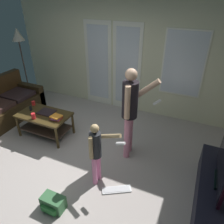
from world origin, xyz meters
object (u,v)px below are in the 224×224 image
person_adult (130,107)px  loose_keyboard (117,190)px  backpack (53,203)px  person_child (96,149)px  book_stack (56,118)px  laptop_closed (47,112)px  tv_stand (213,192)px  flat_screen_tv (224,162)px  floor_lamp (18,39)px  cup_by_laptop (33,116)px  tv_remote_black (31,108)px  coffee_table (45,120)px  cup_near_edge (33,103)px

person_adult → loose_keyboard: person_adult is taller
backpack → person_child: bearing=63.6°
person_adult → book_stack: 1.48m
book_stack → laptop_closed: bearing=160.1°
book_stack → person_child: bearing=-27.6°
tv_stand → book_stack: bearing=173.7°
book_stack → flat_screen_tv: bearing=-6.2°
floor_lamp → laptop_closed: (1.60, -1.16, -1.06)m
tv_stand → person_child: 1.72m
person_child → flat_screen_tv: bearing=10.8°
tv_stand → floor_lamp: floor_lamp is taller
loose_keyboard → cup_by_laptop: (-1.94, 0.51, 0.54)m
cup_by_laptop → book_stack: bearing=21.7°
backpack → tv_stand: bearing=26.5°
floor_lamp → cup_by_laptop: bearing=-43.4°
tv_remote_black → loose_keyboard: bearing=23.8°
coffee_table → cup_by_laptop: cup_by_laptop is taller
backpack → loose_keyboard: bearing=43.1°
person_adult → loose_keyboard: bearing=-81.1°
floor_lamp → book_stack: size_ratio=8.54×
person_child → book_stack: person_child is taller
flat_screen_tv → floor_lamp: 5.09m
tv_stand → person_child: (-1.64, -0.31, 0.43)m
person_adult → floor_lamp: floor_lamp is taller
tv_stand → book_stack: (-2.84, 0.31, 0.31)m
cup_by_laptop → tv_stand: bearing=-2.7°
coffee_table → flat_screen_tv: 3.23m
flat_screen_tv → loose_keyboard: size_ratio=2.25×
floor_lamp → book_stack: bearing=-33.6°
flat_screen_tv → backpack: 2.31m
loose_keyboard → cup_near_edge: bearing=158.2°
laptop_closed → book_stack: (0.33, -0.12, 0.02)m
coffee_table → flat_screen_tv: bearing=-6.5°
floor_lamp → laptop_closed: size_ratio=5.81×
floor_lamp → cup_near_edge: (1.14, -1.02, -1.03)m
laptop_closed → floor_lamp: bearing=141.1°
backpack → book_stack: bearing=123.4°
person_child → cup_near_edge: size_ratio=11.81×
cup_near_edge → book_stack: 0.83m
coffee_table → book_stack: size_ratio=4.79×
floor_lamp → person_child: bearing=-31.4°
backpack → cup_near_edge: size_ratio=3.56×
person_adult → floor_lamp: 3.56m
laptop_closed → cup_by_laptop: 0.29m
loose_keyboard → cup_by_laptop: bearing=165.4°
cup_near_edge → coffee_table: bearing=-25.5°
flat_screen_tv → loose_keyboard: 1.54m
coffee_table → book_stack: bearing=-8.4°
loose_keyboard → tv_remote_black: 2.45m
tv_stand → person_child: size_ratio=1.41×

